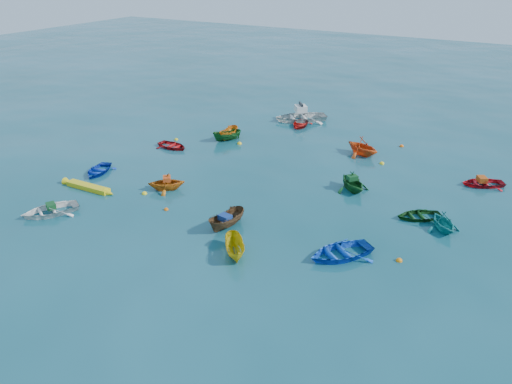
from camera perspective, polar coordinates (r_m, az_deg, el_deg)
The scene contains 32 objects.
ground at distance 28.95m, azimuth -4.96°, elevation -4.42°, with size 160.00×160.00×0.00m, color #0A4149.
dinghy_blue_sw at distance 38.16m, azimuth -17.56°, elevation 2.11°, with size 2.01×2.81×0.58m, color #0E32B6.
dinghy_white_near at distance 33.17m, azimuth -22.42°, elevation -2.30°, with size 2.39×3.34×0.69m, color white.
sampan_brown_mid at distance 29.23m, azimuth -3.31°, elevation -4.05°, with size 1.05×2.78×1.08m, color #53361E.
dinghy_blue_se at distance 26.91m, azimuth 9.58°, elevation -7.24°, with size 2.56×3.58×0.74m, color blue.
dinghy_orange_w at distance 34.30m, azimuth -10.14°, elevation 0.27°, with size 2.10×2.44×1.28m, color #CE6713.
sampan_yellow_mid at distance 26.68m, azimuth -2.37°, elevation -7.18°, with size 0.99×2.64×1.02m, color gold.
dinghy_green_e at distance 31.72m, azimuth 18.05°, elevation -2.85°, with size 1.93×2.70×0.56m, color #0F4114.
dinghy_cyan_se at distance 30.89m, azimuth 20.51°, elevation -4.05°, with size 1.97×2.29×1.21m, color teal.
dinghy_red_nw at distance 41.77m, azimuth -9.51°, elevation 5.01°, with size 1.98×2.77×0.57m, color #9F0D10.
sampan_orange_n at distance 43.45m, azimuth -3.08°, elevation 6.15°, with size 1.02×2.70×1.04m, color orange.
dinghy_green_n at distance 34.32m, azimuth 10.90°, elevation 0.23°, with size 2.29×2.66×1.40m, color #13541E.
dinghy_red_ne at distance 37.75m, azimuth 24.43°, elevation 0.69°, with size 2.05×2.86×0.59m, color red.
dinghy_red_far at distance 46.81m, azimuth 5.07°, elevation 7.52°, with size 2.00×2.79×0.58m, color red.
dinghy_orange_far at distance 40.65m, azimuth 11.99°, elevation 4.21°, with size 2.57×2.98×1.57m, color #DD4C14.
sampan_green_far at distance 42.95m, azimuth -3.30°, elevation 5.91°, with size 0.97×2.58×1.00m, color #13541D.
kayak_yellow at distance 35.68m, azimuth -18.58°, elevation 0.31°, with size 0.62×4.13×0.42m, color gold, non-canonical shape.
motorboat_white at distance 48.42m, azimuth 5.09°, elevation 8.14°, with size 3.52×4.93×1.62m, color silver.
tarp_green_a at distance 32.96m, azimuth -22.39°, elevation -1.47°, with size 0.67×0.51×0.33m, color #12491F.
tarp_blue_a at distance 28.79m, azimuth -3.55°, elevation -2.94°, with size 0.70×0.53×0.34m, color navy.
tarp_orange_a at distance 33.97m, azimuth -10.16°, elevation 1.50°, with size 0.65×0.49×0.32m, color #DD4A16.
tarp_green_b at distance 34.05m, azimuth 10.93°, elevation 1.61°, with size 0.68×0.52×0.33m, color #124920.
tarp_orange_b at distance 37.53m, azimuth 24.42°, elevation 1.34°, with size 0.72×0.55×0.35m, color #B44712.
buoy_ye_a at distance 33.97m, azimuth -12.63°, elevation -0.22°, with size 0.36×0.36×0.36m, color yellow.
buoy_or_b at distance 27.20m, azimuth 16.04°, elevation -7.58°, with size 0.34×0.34×0.34m, color orange.
buoy_ye_b at distance 43.54m, azimuth -9.11°, elevation 5.89°, with size 0.34×0.34×0.34m, color yellow.
buoy_or_c at distance 31.61m, azimuth -10.23°, elevation -2.02°, with size 0.30×0.30×0.30m, color #E15F0C.
buoy_ye_c at distance 36.00m, azimuth 11.45°, elevation 1.41°, with size 0.29×0.29×0.29m, color yellow.
buoy_or_d at distance 27.33m, azimuth 7.89°, elevation -6.56°, with size 0.35×0.35×0.35m, color orange.
buoy_ye_d at distance 42.08m, azimuth -1.90°, elevation 5.51°, with size 0.39×0.39×0.39m, color yellow.
buoy_or_e at distance 43.18m, azimuth 16.30°, elevation 5.00°, with size 0.36×0.36×0.36m, color #FD630D.
buoy_ye_e at distance 39.15m, azimuth 14.18°, elevation 3.14°, with size 0.36×0.36×0.36m, color yellow.
Camera 1 is at (14.63, -20.40, 14.43)m, focal length 35.00 mm.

